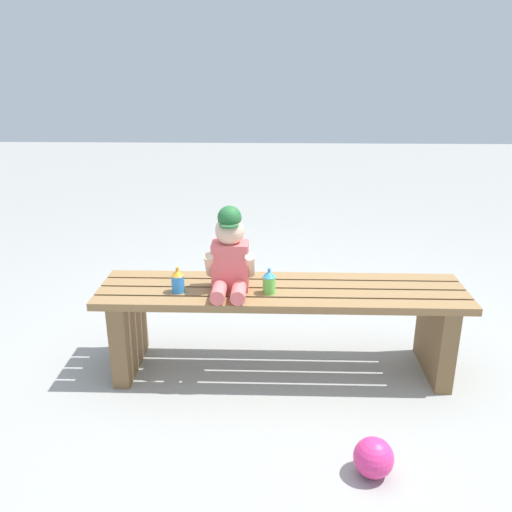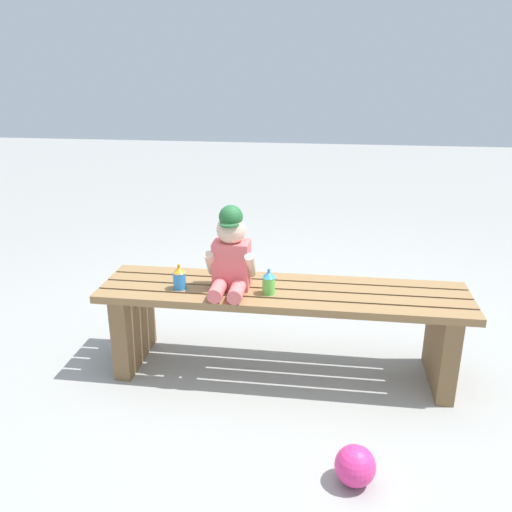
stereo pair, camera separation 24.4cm
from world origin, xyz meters
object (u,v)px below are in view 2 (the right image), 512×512
at_px(child_figure, 231,254).
at_px(toy_ball, 355,466).
at_px(park_bench, 282,315).
at_px(sippy_cup_right, 269,282).
at_px(sippy_cup_left, 179,277).

xyz_separation_m(child_figure, toy_ball, (0.58, -0.70, -0.54)).
height_order(park_bench, toy_ball, park_bench).
bearing_deg(sippy_cup_right, toy_ball, -59.18).
xyz_separation_m(child_figure, sippy_cup_right, (0.18, -0.04, -0.12)).
height_order(sippy_cup_left, toy_ball, sippy_cup_left).
bearing_deg(sippy_cup_right, sippy_cup_left, 180.00).
bearing_deg(toy_ball, sippy_cup_right, 120.82).
relative_size(sippy_cup_right, toy_ball, 0.82).
relative_size(child_figure, toy_ball, 2.66).
relative_size(child_figure, sippy_cup_right, 3.26).
bearing_deg(sippy_cup_right, park_bench, 45.01).
distance_m(park_bench, toy_ball, 0.83).
distance_m(park_bench, sippy_cup_left, 0.53).
xyz_separation_m(sippy_cup_left, sippy_cup_right, (0.43, 0.00, 0.00)).
bearing_deg(sippy_cup_left, toy_ball, -38.96).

